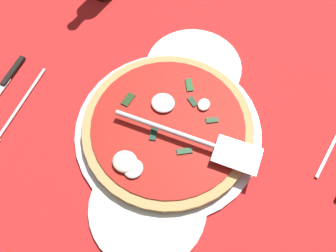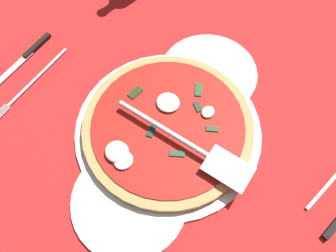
# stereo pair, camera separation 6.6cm
# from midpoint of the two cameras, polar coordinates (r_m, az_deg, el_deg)

# --- Properties ---
(ground_plane) EXTENTS (1.14, 1.14, 0.01)m
(ground_plane) POSITION_cam_midpoint_polar(r_m,az_deg,el_deg) (0.69, -3.11, 0.86)
(ground_plane) COLOR red
(checker_pattern) EXTENTS (1.14, 1.14, 0.00)m
(checker_pattern) POSITION_cam_midpoint_polar(r_m,az_deg,el_deg) (0.69, -3.13, 1.03)
(checker_pattern) COLOR silver
(checker_pattern) RESTS_ON ground_plane
(pizza_pan) EXTENTS (0.38, 0.38, 0.01)m
(pizza_pan) POSITION_cam_midpoint_polar(r_m,az_deg,el_deg) (0.67, -2.79, -0.85)
(pizza_pan) COLOR silver
(pizza_pan) RESTS_ON ground_plane
(dinner_plate_left) EXTENTS (0.22, 0.22, 0.01)m
(dinner_plate_left) POSITION_cam_midpoint_polar(r_m,az_deg,el_deg) (0.76, 2.08, 10.20)
(dinner_plate_left) COLOR white
(dinner_plate_left) RESTS_ON ground_plane
(dinner_plate_right) EXTENTS (0.22, 0.22, 0.01)m
(dinner_plate_right) POSITION_cam_midpoint_polar(r_m,az_deg,el_deg) (0.62, -6.70, -14.22)
(dinner_plate_right) COLOR silver
(dinner_plate_right) RESTS_ON ground_plane
(pizza) EXTENTS (0.35, 0.35, 0.03)m
(pizza) POSITION_cam_midpoint_polar(r_m,az_deg,el_deg) (0.66, -2.95, -0.33)
(pizza) COLOR tan
(pizza) RESTS_ON pizza_pan
(pizza_server) EXTENTS (0.06, 0.29, 0.01)m
(pizza_server) POSITION_cam_midpoint_polar(r_m,az_deg,el_deg) (0.61, 1.70, -2.74)
(pizza_server) COLOR silver
(pizza_server) RESTS_ON pizza
(place_setting_near) EXTENTS (0.22, 0.15, 0.01)m
(place_setting_near) POSITION_cam_midpoint_polar(r_m,az_deg,el_deg) (0.80, -28.16, 4.23)
(place_setting_near) COLOR white
(place_setting_near) RESTS_ON ground_plane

